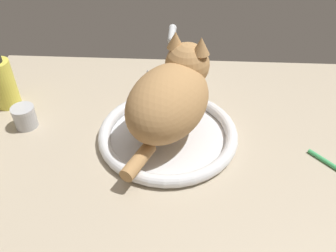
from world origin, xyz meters
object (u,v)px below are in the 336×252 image
Objects in this scene: faucet at (172,66)px; metal_jar at (25,117)px; cat at (172,95)px; soap_pump_bottle at (2,83)px; sink_basin at (168,134)px.

faucet is 3.41× the size of metal_jar.
cat is 1.86× the size of soap_pump_bottle.
sink_basin is 1.03× the size of cat.
sink_basin is at bearing -114.04° from cat.
soap_pump_bottle is 3.11× the size of metal_jar.
soap_pump_bottle is at bearing 167.68° from cat.
cat reaches higher than metal_jar.
soap_pump_bottle is at bearing -167.09° from faucet.
faucet reaches higher than soap_pump_bottle.
faucet is at bearing 27.75° from metal_jar.
cat is (0.85, 1.91, 10.42)cm from sink_basin.
metal_jar is at bearing 175.46° from sink_basin.
metal_jar is (-37.90, 1.04, -8.82)cm from cat.
soap_pump_bottle is (-46.28, 10.11, -4.58)cm from cat.
faucet is at bearing 12.91° from soap_pump_bottle.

